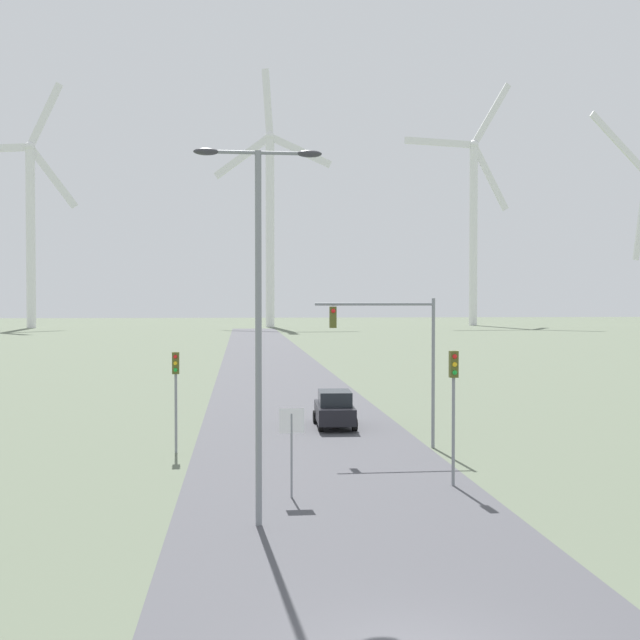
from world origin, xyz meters
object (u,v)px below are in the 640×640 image
object	(u,v)px
traffic_light_mast_overhead	(393,341)
wind_turbine_left	(31,217)
streetlamp	(258,291)
wind_turbine_right	(473,215)
wind_turbine_center	(270,212)
traffic_light_post_near_left	(176,379)
traffic_light_post_near_right	(454,388)
car_approaching	(334,409)
stop_sign_near	(292,435)

from	to	relation	value
traffic_light_mast_overhead	wind_turbine_left	bearing A→B (deg)	109.95
streetlamp	wind_turbine_left	distance (m)	178.07
streetlamp	wind_turbine_right	bearing A→B (deg)	70.62
wind_turbine_left	wind_turbine_center	size ratio (longest dim) A/B	0.92
traffic_light_post_near_left	traffic_light_mast_overhead	xyz separation A→B (m)	(9.09, -0.06, 1.54)
traffic_light_post_near_left	traffic_light_post_near_right	distance (m)	11.83
traffic_light_post_near_right	car_approaching	world-z (taller)	traffic_light_post_near_right
car_approaching	wind_turbine_right	size ratio (longest dim) A/B	0.06
wind_turbine_left	wind_turbine_right	distance (m)	115.15
wind_turbine_right	wind_turbine_left	bearing A→B (deg)	-175.05
traffic_light_mast_overhead	streetlamp	bearing A→B (deg)	-119.79
car_approaching	wind_turbine_right	bearing A→B (deg)	70.15
stop_sign_near	wind_turbine_center	distance (m)	170.83
streetlamp	traffic_light_post_near_right	size ratio (longest dim) A/B	2.28
traffic_light_mast_overhead	wind_turbine_right	bearing A→B (deg)	71.32
traffic_light_post_near_right	traffic_light_mast_overhead	world-z (taller)	traffic_light_mast_overhead
streetlamp	traffic_light_post_near_left	xyz separation A→B (m)	(-3.16, 10.41, -3.48)
streetlamp	wind_turbine_left	size ratio (longest dim) A/B	0.17
streetlamp	stop_sign_near	world-z (taller)	streetlamp
traffic_light_post_near_right	car_approaching	xyz separation A→B (m)	(-2.52, 12.27, -2.42)
traffic_light_mast_overhead	wind_turbine_left	xyz separation A→B (m)	(-57.63, 158.79, 22.58)
stop_sign_near	traffic_light_mast_overhead	world-z (taller)	traffic_light_mast_overhead
traffic_light_post_near_right	traffic_light_mast_overhead	xyz separation A→B (m)	(-0.74, 6.53, 1.26)
streetlamp	traffic_light_post_near_left	world-z (taller)	streetlamp
wind_turbine_left	wind_turbine_right	bearing A→B (deg)	4.95
car_approaching	wind_turbine_center	bearing A→B (deg)	88.96
traffic_light_post_near_right	wind_turbine_center	distance (m)	169.59
traffic_light_post_near_left	traffic_light_post_near_right	world-z (taller)	traffic_light_post_near_right
traffic_light_post_near_right	wind_turbine_center	size ratio (longest dim) A/B	0.07
stop_sign_near	wind_turbine_center	bearing A→B (deg)	88.01
wind_turbine_left	traffic_light_mast_overhead	bearing A→B (deg)	-70.05
wind_turbine_right	stop_sign_near	bearing A→B (deg)	-109.35
traffic_light_post_near_right	wind_turbine_right	distance (m)	186.04
streetlamp	wind_turbine_right	distance (m)	191.31
wind_turbine_center	stop_sign_near	bearing A→B (deg)	-91.99
traffic_light_mast_overhead	wind_turbine_center	bearing A→B (deg)	89.63
wind_turbine_right	traffic_light_post_near_right	bearing A→B (deg)	-107.81
wind_turbine_left	wind_turbine_right	world-z (taller)	wind_turbine_right
traffic_light_post_near_left	wind_turbine_right	world-z (taller)	wind_turbine_right
streetlamp	car_approaching	bearing A→B (deg)	75.56
streetlamp	traffic_light_mast_overhead	xyz separation A→B (m)	(5.93, 10.35, -1.94)
streetlamp	wind_turbine_left	xyz separation A→B (m)	(-51.70, 169.14, 20.64)
traffic_light_post_near_left	wind_turbine_center	xyz separation A→B (m)	(10.14, 160.98, 26.38)
traffic_light_mast_overhead	car_approaching	size ratio (longest dim) A/B	1.53
traffic_light_post_near_left	car_approaching	size ratio (longest dim) A/B	1.00
stop_sign_near	wind_turbine_right	xyz separation A→B (m)	(61.87, 176.20, 28.28)
streetlamp	traffic_light_post_near_right	bearing A→B (deg)	29.81
traffic_light_post_near_left	wind_turbine_right	bearing A→B (deg)	68.59
stop_sign_near	traffic_light_post_near_left	bearing A→B (deg)	119.55
wind_turbine_left	stop_sign_near	bearing A→B (deg)	-72.38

